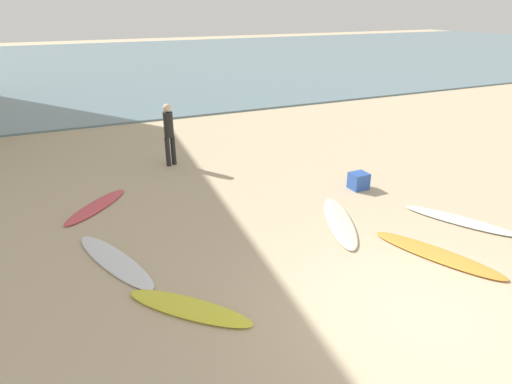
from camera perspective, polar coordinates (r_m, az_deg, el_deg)
ground_plane at (r=7.57m, az=21.58°, el=-15.07°), size 120.00×120.00×0.00m
ocean_water at (r=38.41m, az=-18.23°, el=15.82°), size 120.00×40.00×0.08m
surfboard_0 at (r=11.11m, az=-20.29°, el=-1.78°), size 1.84×1.90×0.07m
surfboard_1 at (r=9.22m, az=22.67°, el=-7.55°), size 1.51×2.60×0.07m
surfboard_2 at (r=8.76m, az=-18.09°, el=-8.58°), size 1.40×2.62×0.06m
surfboard_3 at (r=7.27m, az=-8.84°, el=-14.81°), size 1.90×1.97×0.08m
surfboard_4 at (r=9.89m, az=10.94°, el=-3.84°), size 1.52×2.52×0.08m
surfboard_5 at (r=10.79m, az=25.18°, el=-3.38°), size 1.58×2.39×0.07m
beachgoer_near at (r=13.14m, az=-11.38°, el=7.84°), size 0.36×0.36×1.86m
beach_cooler at (r=11.75m, az=13.34°, el=1.44°), size 0.46×0.42×0.43m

